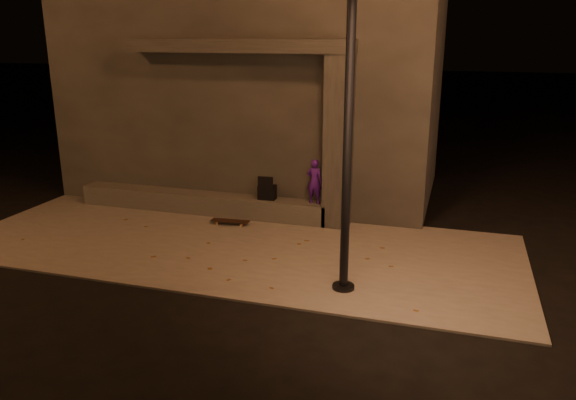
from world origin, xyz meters
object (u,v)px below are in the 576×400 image
(skateboarder, at_px, (315,181))
(column, at_px, (338,143))
(skateboard, at_px, (230,221))
(backpack, at_px, (267,191))
(street_lamp_0, at_px, (351,36))

(skateboarder, bearing_deg, column, -172.19)
(column, relative_size, skateboard, 4.20)
(backpack, height_order, skateboard, backpack)
(skateboarder, relative_size, backpack, 1.81)
(column, relative_size, skateboarder, 3.68)
(street_lamp_0, bearing_deg, column, 104.39)
(skateboard, relative_size, street_lamp_0, 0.12)
(backpack, bearing_deg, skateboard, -136.22)
(street_lamp_0, bearing_deg, skateboarder, 112.77)
(column, height_order, skateboarder, column)
(column, distance_m, backpack, 1.96)
(column, distance_m, skateboard, 2.88)
(column, relative_size, street_lamp_0, 0.51)
(skateboarder, bearing_deg, backpack, 7.81)
(backpack, distance_m, skateboard, 1.06)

